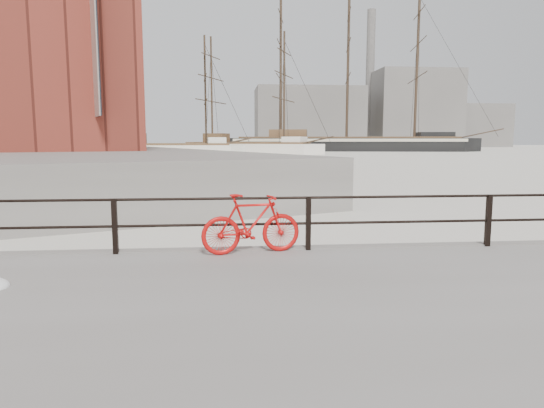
# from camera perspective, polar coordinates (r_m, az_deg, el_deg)

# --- Properties ---
(ground) EXTENTS (400.00, 400.00, 0.00)m
(ground) POSITION_cam_1_polar(r_m,az_deg,el_deg) (10.48, 23.44, -6.24)
(ground) COLOR white
(ground) RESTS_ON ground
(far_quay) EXTENTS (78.44, 148.07, 1.80)m
(far_quay) POSITION_cam_1_polar(r_m,az_deg,el_deg) (88.16, -28.85, 5.67)
(far_quay) COLOR gray
(far_quay) RESTS_ON ground
(guardrail) EXTENTS (28.00, 0.10, 1.00)m
(guardrail) POSITION_cam_1_polar(r_m,az_deg,el_deg) (10.19, 24.10, -1.78)
(guardrail) COLOR black
(guardrail) RESTS_ON promenade
(bicycle) EXTENTS (1.82, 0.61, 1.09)m
(bicycle) POSITION_cam_1_polar(r_m,az_deg,el_deg) (8.70, -2.45, -2.32)
(bicycle) COLOR red
(bicycle) RESTS_ON promenade
(barque_black) EXTENTS (64.35, 31.64, 34.76)m
(barque_black) POSITION_cam_1_polar(r_m,az_deg,el_deg) (104.51, 8.73, 6.18)
(barque_black) COLOR black
(barque_black) RESTS_ON ground
(schooner_mid) EXTENTS (31.52, 22.86, 20.87)m
(schooner_mid) POSITION_cam_1_polar(r_m,az_deg,el_deg) (84.13, -2.91, 5.94)
(schooner_mid) COLOR white
(schooner_mid) RESTS_ON ground
(schooner_left) EXTENTS (25.66, 13.22, 18.83)m
(schooner_left) POSITION_cam_1_polar(r_m,az_deg,el_deg) (76.07, -11.99, 5.61)
(schooner_left) COLOR white
(schooner_left) RESTS_ON ground
(workboat_far) EXTENTS (11.28, 6.11, 7.00)m
(workboat_far) POSITION_cam_1_polar(r_m,az_deg,el_deg) (56.60, -29.28, 4.19)
(workboat_far) COLOR black
(workboat_far) RESTS_ON ground
(industrial_west) EXTENTS (32.00, 18.00, 18.00)m
(industrial_west) POSITION_cam_1_polar(r_m,az_deg,el_deg) (151.13, 4.29, 10.06)
(industrial_west) COLOR gray
(industrial_west) RESTS_ON ground
(industrial_mid) EXTENTS (26.00, 20.00, 24.00)m
(industrial_mid) POSITION_cam_1_polar(r_m,az_deg,el_deg) (165.46, 16.25, 10.61)
(industrial_mid) COLOR gray
(industrial_mid) RESTS_ON ground
(industrial_east) EXTENTS (20.00, 16.00, 14.00)m
(industrial_east) POSITION_cam_1_polar(r_m,az_deg,el_deg) (179.32, 22.53, 8.48)
(industrial_east) COLOR gray
(industrial_east) RESTS_ON ground
(smokestack) EXTENTS (2.80, 2.80, 44.00)m
(smokestack) POSITION_cam_1_polar(r_m,az_deg,el_deg) (166.86, 11.45, 14.18)
(smokestack) COLOR gray
(smokestack) RESTS_ON ground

